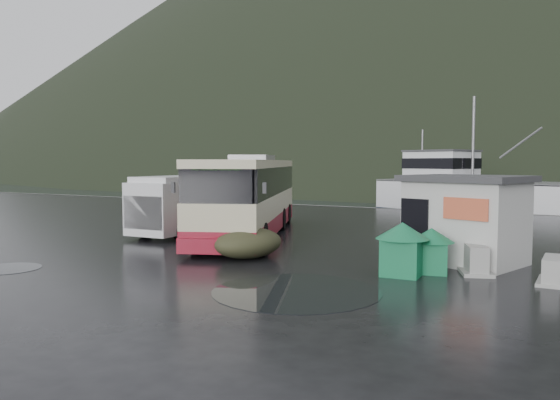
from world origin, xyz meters
The scene contains 13 objects.
ground centered at (0.00, 0.00, 0.00)m, with size 160.00×160.00×0.00m, color black.
harbor_water centered at (0.00, 110.00, 0.00)m, with size 300.00×180.00×0.02m, color black.
quay_edge centered at (0.00, 20.00, 0.00)m, with size 160.00×0.60×1.50m, color #999993.
coach_bus centered at (-2.77, 3.41, 0.00)m, with size 3.18×12.81×3.62m, color #BFB590, non-canonical shape.
white_van centered at (-5.56, 2.62, 0.00)m, with size 2.20×6.40×2.68m, color silver, non-canonical shape.
waste_bin_left centered at (5.71, -1.87, 0.00)m, with size 1.11×1.11×1.55m, color #136D41, non-canonical shape.
waste_bin_right centered at (6.36, -1.08, 0.00)m, with size 0.96×0.96×1.34m, color #136D41, non-canonical shape.
dome_tent centered at (0.27, -1.54, 0.00)m, with size 1.88×2.64×1.04m, color #363620, non-canonical shape.
ticket_kiosk centered at (6.94, 1.06, 0.00)m, with size 3.64×2.76×2.85m, color #BBBBB6, non-canonical shape.
jersey_barrier_a centered at (7.47, -0.41, 0.00)m, with size 0.85×1.70×0.85m, color #999993, non-canonical shape.
jersey_barrier_b centered at (9.57, -0.95, 0.00)m, with size 0.72×1.45×0.72m, color #999993, non-canonical shape.
fishing_trawler centered at (5.47, 26.47, 0.00)m, with size 24.18×5.31×9.67m, color silver, non-canonical shape.
puddles centered at (3.14, -3.21, 0.01)m, with size 13.17×12.02×0.01m.
Camera 1 is at (10.07, -17.24, 3.28)m, focal length 35.00 mm.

